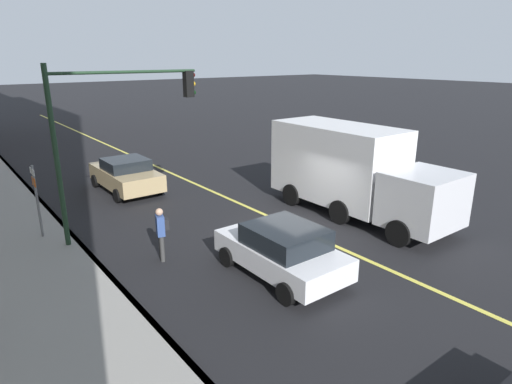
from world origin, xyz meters
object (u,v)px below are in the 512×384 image
pedestrian_with_backpack (161,230)px  car_white (282,250)px  truck_white (352,170)px  car_tan (126,174)px  traffic_light_mast (115,119)px  street_sign_post (37,197)px

pedestrian_with_backpack → car_white: bearing=-142.1°
truck_white → pedestrian_with_backpack: truck_white is taller
car_white → car_tan: bearing=2.2°
car_white → traffic_light_mast: bearing=23.7°
car_white → truck_white: (2.24, -5.46, 1.00)m
car_white → pedestrian_with_backpack: pedestrian_with_backpack is taller
car_tan → pedestrian_with_backpack: size_ratio=2.62×
car_tan → truck_white: truck_white is taller
truck_white → traffic_light_mast: (3.26, 7.87, 2.22)m
car_tan → car_white: (-10.46, -0.40, -0.00)m
truck_white → pedestrian_with_backpack: 7.79m
car_white → traffic_light_mast: (5.49, 2.41, 3.23)m
car_white → pedestrian_with_backpack: bearing=37.9°
traffic_light_mast → car_tan: bearing=-22.0°
truck_white → car_white: bearing=112.3°
car_tan → car_white: bearing=-177.8°
truck_white → pedestrian_with_backpack: bearing=85.1°
car_tan → pedestrian_with_backpack: 7.79m
car_tan → traffic_light_mast: (-4.97, 2.01, 3.22)m
car_tan → pedestrian_with_backpack: bearing=166.2°
car_white → street_sign_post: (6.70, 4.82, 0.77)m
traffic_light_mast → street_sign_post: 3.65m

